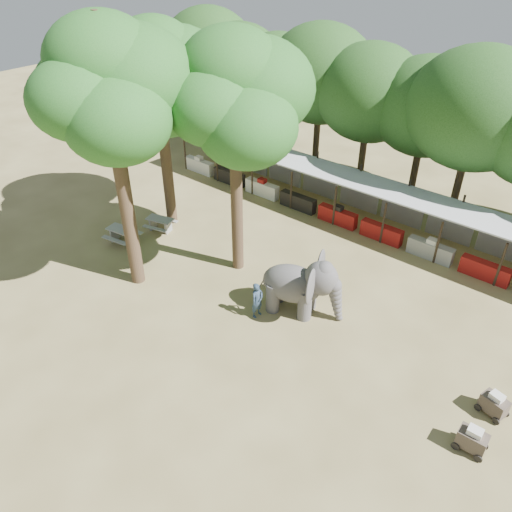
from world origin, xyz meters
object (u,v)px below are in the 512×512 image
Objects in this scene: yard_tree_left at (158,76)px; handler at (257,300)px; cart_back at (494,404)px; cart_front at (472,439)px; yard_tree_center at (109,88)px; picnic_table_far at (160,223)px; picnic_table_near at (122,234)px; yard_tree_back at (235,96)px; elephant at (302,285)px.

yard_tree_left is 12.36m from handler.
cart_front is at bearing -77.07° from cart_back.
picnic_table_far is at bearing 124.95° from yard_tree_center.
picnic_table_near is 1.69× the size of cart_back.
handler is (3.30, -2.52, -7.68)m from yard_tree_back.
elephant reaches higher than handler.
handler is at bearing 13.19° from yard_tree_center.
yard_tree_left is at bearing 150.90° from elephant.
yard_tree_back is 10.05× the size of cart_back.
handler is 9.93m from cart_back.
yard_tree_center reaches higher than cart_front.
yard_tree_left is 6.00× the size of picnic_table_far.
yard_tree_left is at bearing 92.73° from picnic_table_far.
yard_tree_center is at bearing -126.86° from yard_tree_back.
cart_front is at bearing -12.21° from picnic_table_near.
cart_front is (9.77, -0.74, -0.37)m from handler.
picnic_table_far is (-2.57, 3.67, -8.71)m from yard_tree_center.
yard_tree_back is at bearing -170.39° from cart_back.
yard_tree_left is 12.73m from elephant.
cart_back is at bearing -6.42° from picnic_table_near.
picnic_table_far is 1.63× the size of cart_back.
picnic_table_far is (0.63, 2.15, -0.05)m from picnic_table_near.
handler reaches higher than cart_back.
yard_tree_back is 15.69m from cart_front.
yard_tree_back is at bearing 53.14° from yard_tree_center.
picnic_table_near is (-0.19, -3.48, -7.65)m from yard_tree_left.
picnic_table_near is (-10.79, -1.45, -0.90)m from elephant.
yard_tree_back is 5.96× the size of picnic_table_near.
cart_front is (16.07, 0.74, -8.71)m from yard_tree_center.
yard_tree_left is 2.83× the size of elephant.
yard_tree_center is 18.29m from cart_front.
handler is at bearing -29.26° from picnic_table_far.
yard_tree_center is at bearing -155.24° from cart_back.
yard_tree_back is at bearing 11.93° from picnic_table_near.
yard_tree_back reaches higher than picnic_table_near.
yard_tree_left is at bearing 166.21° from cart_front.
yard_tree_center is 11.26m from elephant.
yard_tree_back is at bearing -9.46° from yard_tree_left.
yard_tree_center reaches higher than yard_tree_left.
cart_back is at bearing 9.47° from yard_tree_center.
yard_tree_left is 9.75× the size of cart_back.
yard_tree_left is 8.41m from picnic_table_near.
picnic_table_far is at bearing 157.78° from elephant.
yard_tree_back reaches higher than cart_back.
elephant is (4.60, -1.03, -7.10)m from yard_tree_back.
yard_tree_left is 5.92m from yard_tree_center.
elephant is 8.61m from cart_back.
yard_tree_center is 18.56m from cart_back.
picnic_table_far is 1.76× the size of cart_front.
yard_tree_center is at bearing -35.35° from picnic_table_near.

